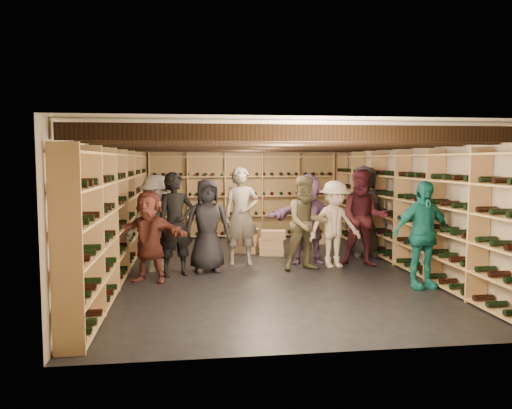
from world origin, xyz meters
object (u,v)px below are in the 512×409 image
object	(u,v)px
person_12	(364,211)
person_1	(176,224)
person_11	(308,219)
person_7	(241,216)
person_2	(307,223)
person_9	(156,223)
person_5	(149,236)
crate_stack_right	(273,243)
person_3	(334,224)
person_4	(422,235)
crate_stack_left	(246,241)
crate_loose	(316,239)
person_0	(207,225)
person_8	(364,218)

from	to	relation	value
person_12	person_1	bearing A→B (deg)	-161.39
person_12	person_11	bearing A→B (deg)	-156.37
person_1	person_7	xyz separation A→B (m)	(1.20, 0.81, 0.04)
person_2	person_9	world-z (taller)	person_9
person_12	person_5	bearing A→B (deg)	-158.69
crate_stack_right	person_3	size ratio (longest dim) A/B	0.35
person_7	person_11	world-z (taller)	person_7
person_4	crate_stack_right	bearing A→B (deg)	115.61
person_1	person_3	xyz separation A→B (m)	(2.87, 0.33, -0.09)
crate_stack_left	person_2	distance (m)	2.10
crate_stack_right	crate_stack_left	bearing A→B (deg)	148.09
crate_loose	person_12	distance (m)	1.96
crate_stack_right	person_0	world-z (taller)	person_0
crate_loose	person_11	size ratio (longest dim) A/B	0.29
person_0	person_1	distance (m)	0.61
crate_stack_left	person_4	size ratio (longest dim) A/B	0.36
crate_stack_right	person_3	xyz separation A→B (m)	(0.94, -1.30, 0.54)
person_4	person_9	xyz separation A→B (m)	(-4.13, 1.74, 0.02)
person_9	person_7	bearing A→B (deg)	-1.91
crate_loose	person_5	bearing A→B (deg)	-137.55
person_7	crate_loose	bearing A→B (deg)	48.09
crate_stack_left	person_5	bearing A→B (deg)	-128.41
person_3	person_9	bearing A→B (deg)	166.97
crate_stack_right	person_0	size ratio (longest dim) A/B	0.34
crate_stack_right	person_3	bearing A→B (deg)	-54.36
person_8	person_12	distance (m)	1.02
person_2	person_3	bearing A→B (deg)	7.36
person_1	person_11	world-z (taller)	person_1
crate_stack_left	person_1	xyz separation A→B (m)	(-1.42, -1.95, 0.63)
person_7	person_9	xyz separation A→B (m)	(-1.55, -0.38, -0.07)
person_3	person_5	world-z (taller)	person_3
person_9	person_12	world-z (taller)	person_12
person_3	person_8	distance (m)	0.56
person_2	person_1	bearing A→B (deg)	173.22
person_0	person_2	world-z (taller)	person_2
person_5	person_1	bearing A→B (deg)	60.46
person_3	person_12	size ratio (longest dim) A/B	0.86
crate_loose	person_3	bearing A→B (deg)	-97.36
person_11	person_12	distance (m)	1.43
crate_stack_left	person_11	bearing A→B (deg)	-49.93
person_5	person_4	bearing A→B (deg)	6.39
crate_stack_right	person_4	size ratio (longest dim) A/B	0.34
person_7	person_3	bearing A→B (deg)	-14.82
person_0	person_2	distance (m)	1.76
crate_stack_left	person_8	xyz separation A→B (m)	(2.00, -1.63, 0.64)
person_1	person_2	bearing A→B (deg)	-18.69
crate_stack_left	person_3	xyz separation A→B (m)	(1.45, -1.63, 0.54)
crate_loose	person_1	size ratio (longest dim) A/B	0.28
crate_stack_right	person_1	xyz separation A→B (m)	(-1.94, -1.63, 0.63)
crate_stack_right	person_1	bearing A→B (deg)	-139.92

